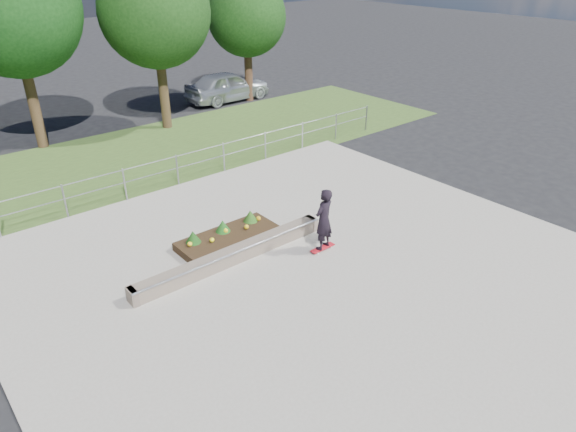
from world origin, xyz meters
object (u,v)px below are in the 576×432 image
object	(u,v)px
grind_ledge	(233,256)
planter_bed	(227,236)
skateboarder	(324,220)
parked_car	(228,86)

from	to	relation	value
grind_ledge	planter_bed	bearing A→B (deg)	63.77
grind_ledge	skateboarder	xyz separation A→B (m)	(2.33, -1.12, 0.78)
planter_bed	parked_car	world-z (taller)	parked_car
planter_bed	parked_car	size ratio (longest dim) A/B	0.61
grind_ledge	skateboarder	world-z (taller)	skateboarder
skateboarder	parked_car	size ratio (longest dim) A/B	0.39
skateboarder	parked_car	bearing A→B (deg)	65.22
planter_bed	skateboarder	size ratio (longest dim) A/B	1.58
grind_ledge	skateboarder	size ratio (longest dim) A/B	3.16
planter_bed	grind_ledge	bearing A→B (deg)	-116.23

